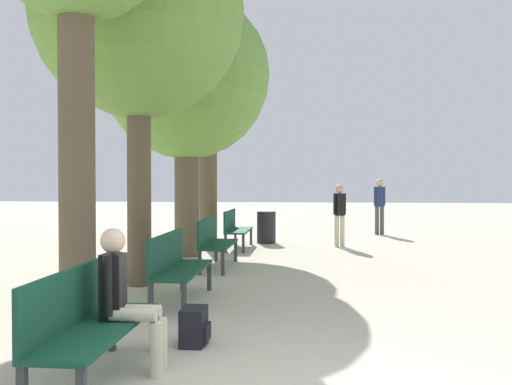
{
  "coord_description": "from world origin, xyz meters",
  "views": [
    {
      "loc": [
        0.07,
        -4.17,
        1.68
      ],
      "look_at": [
        -0.67,
        3.81,
        1.51
      ],
      "focal_mm": 40.0,
      "sensor_mm": 36.0,
      "label": 1
    }
  ],
  "objects_px": {
    "bench_row_1": "(176,263)",
    "tree_row_1": "(138,14)",
    "bench_row_3": "(235,226)",
    "pedestrian_mid": "(380,203)",
    "bench_row_2": "(214,239)",
    "trash_bin": "(266,227)",
    "person_seated": "(126,295)",
    "tree_row_2": "(187,77)",
    "tree_row_3": "(208,76)",
    "backpack": "(194,327)",
    "pedestrian_near": "(340,211)",
    "bench_row_0": "(87,317)"
  },
  "relations": [
    {
      "from": "bench_row_0",
      "to": "tree_row_1",
      "type": "relative_size",
      "value": 0.31
    },
    {
      "from": "tree_row_2",
      "to": "trash_bin",
      "type": "xyz_separation_m",
      "value": [
        1.57,
        2.8,
        -3.55
      ]
    },
    {
      "from": "bench_row_2",
      "to": "person_seated",
      "type": "relative_size",
      "value": 1.47
    },
    {
      "from": "pedestrian_near",
      "to": "bench_row_3",
      "type": "bearing_deg",
      "value": -167.79
    },
    {
      "from": "tree_row_3",
      "to": "bench_row_1",
      "type": "bearing_deg",
      "value": -83.29
    },
    {
      "from": "bench_row_1",
      "to": "tree_row_2",
      "type": "bearing_deg",
      "value": 100.43
    },
    {
      "from": "tree_row_3",
      "to": "trash_bin",
      "type": "distance_m",
      "value": 4.35
    },
    {
      "from": "pedestrian_near",
      "to": "trash_bin",
      "type": "distance_m",
      "value": 2.11
    },
    {
      "from": "backpack",
      "to": "trash_bin",
      "type": "distance_m",
      "value": 9.58
    },
    {
      "from": "tree_row_2",
      "to": "trash_bin",
      "type": "relative_size",
      "value": 6.87
    },
    {
      "from": "person_seated",
      "to": "tree_row_3",
      "type": "bearing_deg",
      "value": 96.2
    },
    {
      "from": "bench_row_2",
      "to": "pedestrian_near",
      "type": "xyz_separation_m",
      "value": [
        2.61,
        3.71,
        0.36
      ]
    },
    {
      "from": "bench_row_2",
      "to": "person_seated",
      "type": "distance_m",
      "value": 6.04
    },
    {
      "from": "trash_bin",
      "to": "pedestrian_near",
      "type": "bearing_deg",
      "value": -20.56
    },
    {
      "from": "bench_row_3",
      "to": "backpack",
      "type": "distance_m",
      "value": 8.32
    },
    {
      "from": "tree_row_3",
      "to": "trash_bin",
      "type": "height_order",
      "value": "tree_row_3"
    },
    {
      "from": "bench_row_1",
      "to": "bench_row_2",
      "type": "distance_m",
      "value": 3.15
    },
    {
      "from": "bench_row_3",
      "to": "backpack",
      "type": "relative_size",
      "value": 4.87
    },
    {
      "from": "tree_row_2",
      "to": "trash_bin",
      "type": "bearing_deg",
      "value": 60.76
    },
    {
      "from": "tree_row_1",
      "to": "trash_bin",
      "type": "xyz_separation_m",
      "value": [
        1.57,
        6.37,
        -3.92
      ]
    },
    {
      "from": "trash_bin",
      "to": "person_seated",
      "type": "bearing_deg",
      "value": -92.41
    },
    {
      "from": "bench_row_1",
      "to": "tree_row_1",
      "type": "xyz_separation_m",
      "value": [
        -0.88,
        1.21,
        3.79
      ]
    },
    {
      "from": "pedestrian_mid",
      "to": "tree_row_1",
      "type": "bearing_deg",
      "value": -118.36
    },
    {
      "from": "tree_row_1",
      "to": "bench_row_0",
      "type": "bearing_deg",
      "value": -78.58
    },
    {
      "from": "backpack",
      "to": "pedestrian_near",
      "type": "height_order",
      "value": "pedestrian_near"
    },
    {
      "from": "pedestrian_near",
      "to": "trash_bin",
      "type": "relative_size",
      "value": 1.85
    },
    {
      "from": "bench_row_2",
      "to": "bench_row_3",
      "type": "xyz_separation_m",
      "value": [
        0.0,
        3.15,
        0.0
      ]
    },
    {
      "from": "person_seated",
      "to": "pedestrian_near",
      "type": "xyz_separation_m",
      "value": [
        2.36,
        9.75,
        0.23
      ]
    },
    {
      "from": "bench_row_2",
      "to": "tree_row_3",
      "type": "relative_size",
      "value": 0.31
    },
    {
      "from": "bench_row_2",
      "to": "pedestrian_mid",
      "type": "distance_m",
      "value": 8.21
    },
    {
      "from": "pedestrian_near",
      "to": "pedestrian_mid",
      "type": "distance_m",
      "value": 3.71
    },
    {
      "from": "bench_row_1",
      "to": "tree_row_2",
      "type": "distance_m",
      "value": 5.95
    },
    {
      "from": "backpack",
      "to": "pedestrian_mid",
      "type": "distance_m",
      "value": 12.76
    },
    {
      "from": "bench_row_0",
      "to": "tree_row_1",
      "type": "height_order",
      "value": "tree_row_1"
    },
    {
      "from": "person_seated",
      "to": "trash_bin",
      "type": "bearing_deg",
      "value": 87.59
    },
    {
      "from": "tree_row_1",
      "to": "pedestrian_near",
      "type": "relative_size",
      "value": 3.84
    },
    {
      "from": "bench_row_1",
      "to": "tree_row_3",
      "type": "distance_m",
      "value": 8.5
    },
    {
      "from": "tree_row_3",
      "to": "backpack",
      "type": "bearing_deg",
      "value": -80.72
    },
    {
      "from": "pedestrian_mid",
      "to": "trash_bin",
      "type": "bearing_deg",
      "value": -140.9
    },
    {
      "from": "tree_row_3",
      "to": "person_seated",
      "type": "xyz_separation_m",
      "value": [
        1.13,
        -10.37,
        -3.81
      ]
    },
    {
      "from": "bench_row_3",
      "to": "bench_row_2",
      "type": "bearing_deg",
      "value": -90.0
    },
    {
      "from": "bench_row_1",
      "to": "pedestrian_mid",
      "type": "height_order",
      "value": "pedestrian_mid"
    },
    {
      "from": "person_seated",
      "to": "backpack",
      "type": "distance_m",
      "value": 1.1
    },
    {
      "from": "bench_row_1",
      "to": "pedestrian_near",
      "type": "bearing_deg",
      "value": 69.19
    },
    {
      "from": "bench_row_1",
      "to": "tree_row_2",
      "type": "relative_size",
      "value": 0.32
    },
    {
      "from": "tree_row_1",
      "to": "tree_row_3",
      "type": "height_order",
      "value": "tree_row_1"
    },
    {
      "from": "person_seated",
      "to": "pedestrian_mid",
      "type": "bearing_deg",
      "value": 74.02
    },
    {
      "from": "bench_row_1",
      "to": "tree_row_3",
      "type": "relative_size",
      "value": 0.31
    },
    {
      "from": "tree_row_1",
      "to": "bench_row_3",
      "type": "bearing_deg",
      "value": 80.18
    },
    {
      "from": "bench_row_3",
      "to": "pedestrian_mid",
      "type": "bearing_deg",
      "value": 44.81
    }
  ]
}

